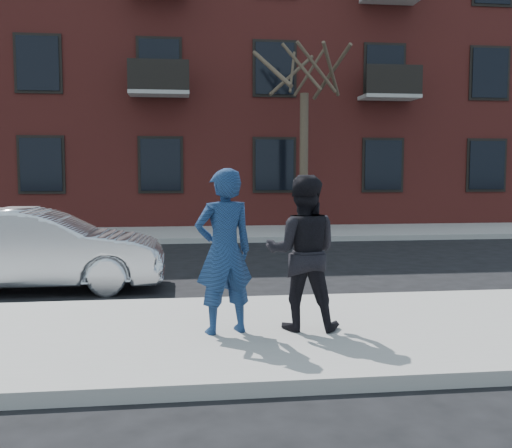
{
  "coord_description": "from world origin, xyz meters",
  "views": [
    {
      "loc": [
        0.72,
        -7.08,
        2.0
      ],
      "look_at": [
        1.67,
        0.4,
        1.33
      ],
      "focal_mm": 42.0,
      "sensor_mm": 36.0,
      "label": 1
    }
  ],
  "objects": [
    {
      "name": "man_hoodie",
      "position": [
        1.21,
        -0.35,
        1.09
      ],
      "size": [
        0.78,
        0.62,
        1.88
      ],
      "rotation": [
        0.0,
        0.0,
        3.42
      ],
      "color": "navy",
      "rests_on": "near_sidewalk"
    },
    {
      "name": "man_peacoat",
      "position": [
        2.13,
        -0.28,
        1.05
      ],
      "size": [
        1.0,
        0.86,
        1.81
      ],
      "rotation": [
        0.0,
        0.0,
        2.93
      ],
      "color": "black",
      "rests_on": "near_sidewalk"
    },
    {
      "name": "apartment_building",
      "position": [
        2.0,
        18.0,
        6.16
      ],
      "size": [
        24.3,
        10.3,
        12.3
      ],
      "color": "maroon",
      "rests_on": "ground"
    },
    {
      "name": "near_sidewalk",
      "position": [
        0.0,
        -0.25,
        0.07
      ],
      "size": [
        50.0,
        3.5,
        0.15
      ],
      "primitive_type": "cube",
      "color": "gray",
      "rests_on": "ground"
    },
    {
      "name": "silver_sedan",
      "position": [
        -1.65,
        3.2,
        0.69
      ],
      "size": [
        4.19,
        1.47,
        1.38
      ],
      "primitive_type": "imported",
      "rotation": [
        0.0,
        0.0,
        1.57
      ],
      "color": "#B7BABF",
      "rests_on": "ground"
    },
    {
      "name": "street_tree",
      "position": [
        4.5,
        11.0,
        5.52
      ],
      "size": [
        3.6,
        3.6,
        6.8
      ],
      "color": "#362B20",
      "rests_on": "far_sidewalk"
    },
    {
      "name": "near_curb",
      "position": [
        0.0,
        1.55,
        0.07
      ],
      "size": [
        50.0,
        0.1,
        0.15
      ],
      "primitive_type": "cube",
      "color": "#999691",
      "rests_on": "ground"
    },
    {
      "name": "ground",
      "position": [
        0.0,
        0.0,
        0.0
      ],
      "size": [
        100.0,
        100.0,
        0.0
      ],
      "primitive_type": "plane",
      "color": "black",
      "rests_on": "ground"
    },
    {
      "name": "far_sidewalk",
      "position": [
        0.0,
        11.25,
        0.07
      ],
      "size": [
        50.0,
        3.5,
        0.15
      ],
      "primitive_type": "cube",
      "color": "gray",
      "rests_on": "ground"
    },
    {
      "name": "far_curb",
      "position": [
        0.0,
        9.45,
        0.07
      ],
      "size": [
        50.0,
        0.1,
        0.15
      ],
      "primitive_type": "cube",
      "color": "#999691",
      "rests_on": "ground"
    }
  ]
}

